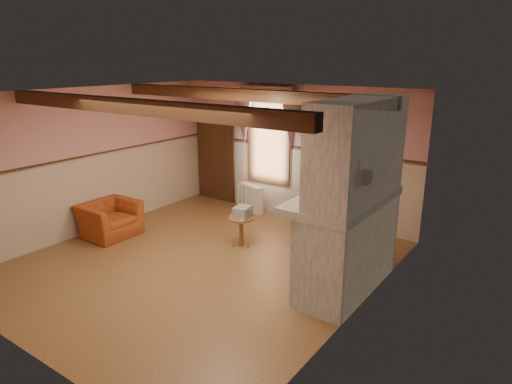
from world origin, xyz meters
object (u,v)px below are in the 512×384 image
Objects in this scene: bowl at (336,197)px; oil_lamp at (358,179)px; side_table at (241,231)px; mantel_clock at (365,177)px; armchair at (110,219)px; radiator at (251,198)px.

oil_lamp is at bearing 90.00° from bowl.
side_table is 2.51m from bowl.
bowl is (2.12, -0.60, 1.19)m from side_table.
mantel_clock reaches higher than side_table.
mantel_clock is at bearing -72.00° from armchair.
oil_lamp is at bearing 3.35° from side_table.
radiator is at bearing 153.14° from oil_lamp.
radiator is 2.50× the size of oil_lamp.
side_table is at bearing -168.79° from mantel_clock.
mantel_clock is at bearing -3.10° from radiator.
bowl reaches higher than radiator.
bowl is at bearing -15.91° from side_table.
side_table is (2.37, 1.06, -0.05)m from armchair.
armchair is 4.21× the size of mantel_clock.
bowl reaches higher than side_table.
oil_lamp is (2.12, 0.12, 1.29)m from side_table.
radiator is 2.04× the size of bowl.
oil_lamp is (0.00, 0.73, 0.10)m from bowl.
armchair is 1.84× the size of side_table.
bowl is (4.49, 0.46, 1.13)m from armchair.
side_table is 1.61× the size of bowl.
mantel_clock is (3.14, -1.30, 1.22)m from radiator.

